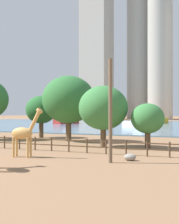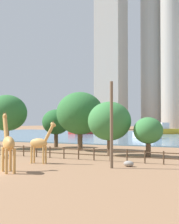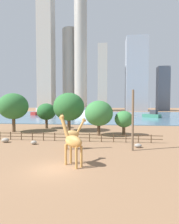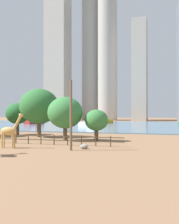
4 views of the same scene
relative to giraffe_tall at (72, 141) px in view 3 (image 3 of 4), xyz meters
name	(u,v)px [view 3 (image 3 of 4)]	position (x,y,z in m)	size (l,w,h in m)	color
ground_plane	(100,115)	(-1.52, 78.76, -2.35)	(400.00, 400.00, 0.00)	#8C6647
harbor_water	(99,115)	(-1.52, 75.76, -2.25)	(180.00, 86.00, 0.20)	slate
giraffe_tall	(72,141)	(0.00, 0.00, 0.00)	(3.01, 2.54, 4.97)	#C18C47
giraffe_companion	(73,134)	(-1.13, 5.93, -0.36)	(2.92, 0.98, 4.19)	tan
utility_pole	(133,120)	(6.46, 6.12, 1.49)	(0.28, 0.28, 7.67)	brown
boulder_near_fence	(5,140)	(-12.33, 8.78, -2.00)	(1.12, 0.92, 0.69)	gray
boulder_by_pole	(138,146)	(7.42, 7.77, -2.08)	(0.96, 0.72, 0.54)	gray
boulder_small	(34,142)	(-7.42, 8.00, -2.07)	(0.85, 0.74, 0.56)	gray
enclosure_fence	(75,137)	(-1.90, 10.76, -1.59)	(26.12, 0.14, 1.30)	#4C3826
tree_left_large	(46,112)	(-11.60, 24.64, 1.69)	(4.48, 4.48, 6.09)	brown
tree_center_broad	(69,107)	(-5.21, 21.17, 2.95)	(6.76, 6.76, 8.36)	brown
tree_right_tall	(124,119)	(6.28, 16.98, 0.69)	(3.45, 3.45, 4.63)	brown
tree_left_small	(13,106)	(-16.62, 18.70, 3.07)	(6.11, 6.11, 8.20)	brown
tree_right_small	(99,113)	(1.59, 16.38, 1.81)	(5.26, 5.26, 6.55)	brown
boat_ferry	(85,112)	(-10.69, 86.70, -0.92)	(7.10, 8.52, 3.64)	gold
boat_sailboat	(38,113)	(-34.32, 73.68, -0.89)	(4.91, 8.93, 3.72)	#B22D28
boat_tug	(85,115)	(-6.60, 55.71, -1.07)	(7.60, 5.82, 3.19)	silver
boat_barge	(152,115)	(21.69, 60.27, -1.02)	(7.32, 7.19, 6.79)	#337259
skyline_tower_needle	(46,52)	(-54.41, 141.54, 52.09)	(13.56, 13.34, 108.88)	#B7B2A8
skyline_block_central	(163,89)	(52.20, 149.40, 17.61)	(10.30, 8.59, 39.92)	slate
skyline_tower_glass	(103,78)	(-2.00, 135.37, 25.98)	(8.02, 10.26, 56.66)	#ADA89E
skyline_block_left	(136,75)	(26.62, 138.39, 28.94)	(17.72, 13.82, 62.58)	#939EAD
skyline_block_right	(71,70)	(-34.21, 154.06, 36.94)	(15.87, 15.87, 78.58)	#ADA89E
skyline_tower_short	(81,54)	(-22.52, 143.77, 49.56)	(11.77, 11.77, 103.82)	#ADA89E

